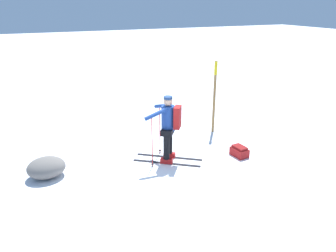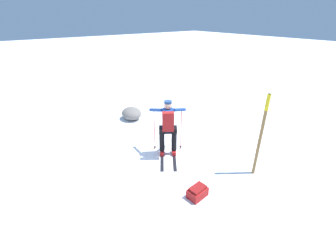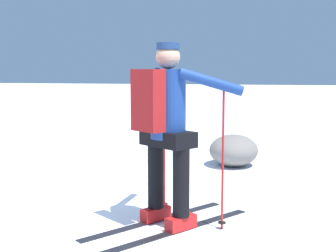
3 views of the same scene
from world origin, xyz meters
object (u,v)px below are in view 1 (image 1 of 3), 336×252
(dropped_backpack, at_px, (239,151))
(trail_marker, at_px, (215,92))
(skier, at_px, (169,125))
(rock_boulder, at_px, (46,168))

(dropped_backpack, relative_size, trail_marker, 0.22)
(trail_marker, bearing_deg, skier, -148.89)
(skier, bearing_deg, rock_boulder, 172.20)
(skier, height_order, rock_boulder, skier)
(trail_marker, bearing_deg, rock_boulder, -170.28)
(dropped_backpack, bearing_deg, rock_boulder, 168.87)
(trail_marker, relative_size, rock_boulder, 2.54)
(dropped_backpack, xyz_separation_m, rock_boulder, (-4.63, 0.91, 0.11))
(skier, relative_size, dropped_backpack, 3.56)
(skier, height_order, trail_marker, trail_marker)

